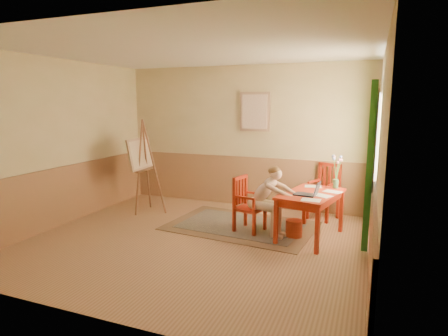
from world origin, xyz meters
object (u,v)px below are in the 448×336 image
at_px(chair_left, 247,204).
at_px(figure, 267,197).
at_px(table, 311,198).
at_px(laptop, 309,193).
at_px(chair_back, 325,191).
at_px(easel, 142,157).

bearing_deg(chair_left, figure, -10.79).
xyz_separation_m(table, figure, (-0.66, -0.11, -0.02)).
relative_size(table, chair_left, 1.47).
bearing_deg(chair_left, laptop, -8.21).
distance_m(table, chair_left, 1.02).
xyz_separation_m(chair_left, chair_back, (1.08, 1.20, 0.05)).
bearing_deg(chair_back, laptop, -93.59).
distance_m(chair_back, easel, 3.44).
relative_size(figure, laptop, 2.83).
height_order(laptop, easel, easel).
distance_m(chair_left, easel, 2.33).
bearing_deg(chair_back, figure, -120.27).
bearing_deg(figure, easel, 170.37).
distance_m(chair_left, figure, 0.38).
xyz_separation_m(chair_back, figure, (-0.74, -1.26, 0.12)).
bearing_deg(easel, figure, -9.63).
bearing_deg(easel, chair_left, -9.45).
xyz_separation_m(chair_left, figure, (0.34, -0.07, 0.16)).
bearing_deg(chair_back, table, -93.90).
distance_m(table, easel, 3.26).
relative_size(table, chair_back, 1.33).
relative_size(table, figure, 1.19).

